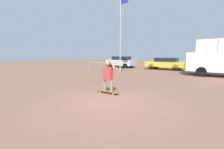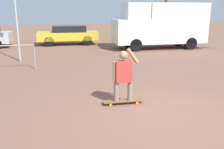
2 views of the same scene
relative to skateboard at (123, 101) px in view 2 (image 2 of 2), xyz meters
The scene contains 5 objects.
ground_plane 1.20m from the skateboard, 54.74° to the right, with size 80.00×80.00×0.00m, color brown.
skateboard is the anchor object (origin of this frame).
person_skateboarder 0.79m from the skateboard, behind, with size 0.71×0.23×1.45m.
camper_van 10.72m from the skateboard, 62.49° to the left, with size 5.99×2.09×2.93m.
parked_car_yellow 12.53m from the skateboard, 94.76° to the left, with size 4.32×1.79×1.38m.
Camera 2 is at (-2.29, -5.27, 2.53)m, focal length 40.00 mm.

